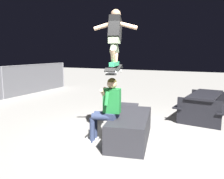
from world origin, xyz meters
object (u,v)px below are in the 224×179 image
person_sitting_on_ledge (107,107)px  picnic_table_back (205,102)px  skateboard (114,70)px  ledge_box_main (130,128)px  skater_airborne (115,35)px  kicker_ramp (120,114)px

person_sitting_on_ledge → picnic_table_back: person_sitting_on_ledge is taller
picnic_table_back → skateboard: bearing=149.5°
ledge_box_main → picnic_table_back: size_ratio=0.97×
person_sitting_on_ledge → skateboard: (0.10, -0.13, 0.77)m
ledge_box_main → skater_airborne: bearing=134.6°
skater_airborne → kicker_ramp: bearing=20.0°
ledge_box_main → picnic_table_back: bearing=-29.4°
skater_airborne → kicker_ramp: size_ratio=0.97×
skateboard → skater_airborne: (0.05, 0.01, 0.69)m
skater_airborne → picnic_table_back: size_ratio=0.60×
skateboard → picnic_table_back: bearing=-30.5°
kicker_ramp → person_sitting_on_ledge: bearing=-164.2°
ledge_box_main → skateboard: size_ratio=1.73×
ledge_box_main → person_sitting_on_ledge: size_ratio=1.29×
person_sitting_on_ledge → picnic_table_back: (2.79, -1.71, -0.29)m
skater_airborne → ledge_box_main: bearing=-45.4°
ledge_box_main → picnic_table_back: (2.39, -1.35, 0.22)m
ledge_box_main → skateboard: (-0.31, 0.24, 1.28)m
person_sitting_on_ledge → kicker_ramp: 2.29m
skateboard → kicker_ramp: 2.59m
person_sitting_on_ledge → kicker_ramp: person_sitting_on_ledge is taller
skater_airborne → picnic_table_back: (2.64, -1.60, -1.74)m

